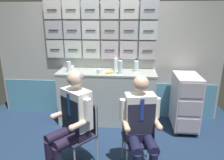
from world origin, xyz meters
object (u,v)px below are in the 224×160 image
Objects in this scene: water_bottle_blue_cap at (116,64)px; snack_banana at (110,72)px; folding_chair_right at (138,129)px; crew_member_right at (141,123)px; service_trolley at (185,101)px; folding_chair_left at (83,127)px; coffee_cup_white at (72,67)px; crew_member_left at (72,117)px.

water_bottle_blue_cap is 1.54× the size of snack_banana.
crew_member_right is at bearing -79.11° from folding_chair_right.
service_trolley is at bearing 50.05° from folding_chair_right.
folding_chair_right is 0.66× the size of crew_member_right.
service_trolley reaches higher than folding_chair_right.
crew_member_right is at bearing -11.29° from folding_chair_left.
folding_chair_left is 1.18m from snack_banana.
crew_member_right is 19.23× the size of coffee_cup_white.
coffee_cup_white is at bearing 133.19° from folding_chair_right.
coffee_cup_white is at bearing 178.33° from water_bottle_blue_cap.
crew_member_left reaches higher than coffee_cup_white.
coffee_cup_white reaches higher than folding_chair_right.
water_bottle_blue_cap is at bearing 106.30° from crew_member_right.
crew_member_left is 4.88× the size of water_bottle_blue_cap.
service_trolley is 0.78× the size of crew_member_right.
coffee_cup_white is at bearing 104.78° from crew_member_left.
crew_member_right reaches higher than folding_chair_left.
coffee_cup_white is (-0.81, 0.02, -0.09)m from water_bottle_blue_cap.
folding_chair_left is 12.72× the size of coffee_cup_white.
crew_member_right is (0.85, -0.03, -0.03)m from crew_member_left.
snack_banana is at bearing 76.27° from folding_chair_left.
crew_member_right reaches higher than service_trolley.
snack_banana is (-0.50, 1.20, 0.30)m from crew_member_right.
snack_banana is (-0.47, 1.04, 0.48)m from folding_chair_right.
crew_member_left reaches higher than service_trolley.
coffee_cup_white is at bearing 130.59° from crew_member_right.
folding_chair_right is 1.24m from snack_banana.
service_trolley is 5.66× the size of snack_banana.
coffee_cup_white is 0.38× the size of snack_banana.
crew_member_right is at bearing -73.70° from water_bottle_blue_cap.
crew_member_right is at bearing -2.01° from crew_member_left.
crew_member_left is at bearing -106.88° from snack_banana.
service_trolley is at bearing -11.70° from water_bottle_blue_cap.
folding_chair_left is at bearing -105.41° from water_bottle_blue_cap.
snack_banana is at bearing 177.93° from service_trolley.
folding_chair_right is at bearing -46.81° from coffee_cup_white.
water_bottle_blue_cap reaches higher than coffee_cup_white.
folding_chair_left is at bearing -69.89° from coffee_cup_white.
water_bottle_blue_cap is (-1.21, 0.25, 0.57)m from service_trolley.
snack_banana is at bearing 114.25° from folding_chair_right.
water_bottle_blue_cap is at bearing 106.96° from folding_chair_right.
service_trolley is at bearing 55.09° from crew_member_right.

